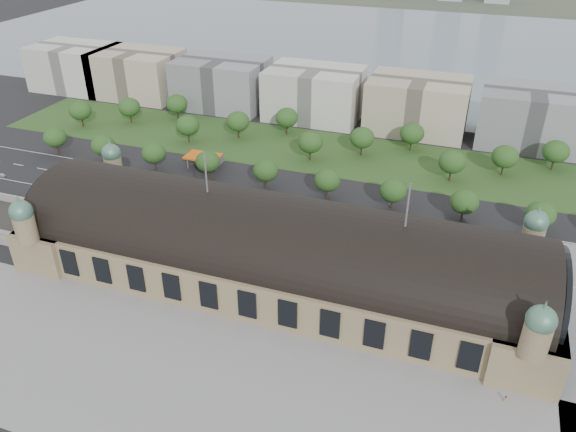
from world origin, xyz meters
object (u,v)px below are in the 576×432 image
(traffic_car_1, at_px, (96,165))
(traffic_car_3, at_px, (259,207))
(bus_east, at_px, (362,236))
(parked_car_1, at_px, (108,204))
(parked_car_6, at_px, (222,224))
(petrol_station, at_px, (209,158))
(parked_car_0, at_px, (152,209))
(bus_west, at_px, (327,232))
(traffic_car_4, at_px, (293,222))
(bus_mid, at_px, (330,227))
(traffic_car_0, at_px, (1,175))
(parked_car_2, at_px, (155,207))
(parked_car_4, at_px, (165,209))
(parked_car_5, at_px, (183,212))
(pedestrian_0, at_px, (505,399))
(parked_car_3, at_px, (150,212))
(traffic_car_5, at_px, (426,235))
(traffic_car_2, at_px, (170,190))

(traffic_car_1, relative_size, traffic_car_3, 0.84)
(traffic_car_1, bearing_deg, bus_east, -106.09)
(parked_car_1, relative_size, parked_car_6, 1.13)
(petrol_station, bearing_deg, parked_car_0, -92.31)
(bus_west, bearing_deg, traffic_car_4, 71.15)
(bus_west, relative_size, bus_mid, 1.16)
(traffic_car_3, xyz_separation_m, parked_car_0, (-35.19, -14.20, 0.04))
(traffic_car_0, relative_size, parked_car_2, 0.84)
(parked_car_4, xyz_separation_m, bus_mid, (58.99, 6.40, 0.93))
(parked_car_5, height_order, bus_west, bus_west)
(traffic_car_4, relative_size, bus_west, 0.34)
(parked_car_0, distance_m, pedestrian_0, 128.83)
(traffic_car_0, height_order, pedestrian_0, pedestrian_0)
(traffic_car_0, xyz_separation_m, parked_car_6, (98.77, -4.59, 0.11))
(petrol_station, relative_size, traffic_car_0, 3.70)
(traffic_car_0, relative_size, parked_car_3, 0.87)
(parked_car_2, height_order, bus_mid, bus_mid)
(traffic_car_5, distance_m, parked_car_2, 94.16)
(traffic_car_4, bearing_deg, parked_car_6, -69.82)
(parked_car_1, bearing_deg, petrol_station, 135.83)
(parked_car_4, bearing_deg, parked_car_6, 51.04)
(traffic_car_2, xyz_separation_m, parked_car_1, (-15.20, -17.03, 0.15))
(traffic_car_0, height_order, parked_car_0, parked_car_0)
(traffic_car_5, relative_size, parked_car_2, 0.91)
(traffic_car_2, relative_size, pedestrian_0, 2.76)
(traffic_car_5, bearing_deg, bus_west, 107.38)
(parked_car_2, xyz_separation_m, parked_car_4, (3.83, 0.00, 0.01))
(traffic_car_5, xyz_separation_m, parked_car_2, (-93.19, -13.44, -0.02))
(parked_car_6, relative_size, bus_mid, 0.46)
(petrol_station, distance_m, traffic_car_1, 46.46)
(parked_car_1, height_order, parked_car_4, parked_car_1)
(traffic_car_1, xyz_separation_m, parked_car_0, (41.28, -24.29, 0.07))
(traffic_car_0, distance_m, traffic_car_5, 164.83)
(bus_mid, bearing_deg, traffic_car_3, 75.43)
(traffic_car_3, relative_size, pedestrian_0, 2.66)
(parked_car_4, distance_m, pedestrian_0, 125.63)
(traffic_car_3, distance_m, parked_car_2, 37.13)
(parked_car_4, bearing_deg, traffic_car_1, -149.95)
(traffic_car_5, distance_m, pedestrian_0, 68.35)
(parked_car_4, xyz_separation_m, parked_car_5, (7.43, 0.00, 0.14))
(parked_car_1, bearing_deg, parked_car_6, 70.32)
(parked_car_1, distance_m, bus_west, 79.92)
(parked_car_4, height_order, bus_west, bus_west)
(traffic_car_1, distance_m, pedestrian_0, 176.34)
(parked_car_2, relative_size, bus_west, 0.34)
(parked_car_0, xyz_separation_m, bus_west, (63.14, 4.06, 1.12))
(traffic_car_4, distance_m, bus_east, 24.55)
(traffic_car_1, bearing_deg, parked_car_5, -120.48)
(traffic_car_2, height_order, traffic_car_4, traffic_car_4)
(petrol_station, relative_size, parked_car_3, 3.23)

